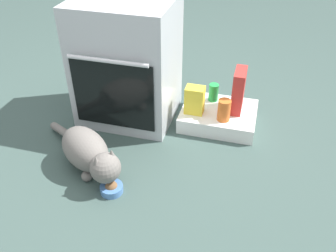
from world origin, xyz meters
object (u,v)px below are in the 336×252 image
object	(u,v)px
oven	(127,62)
snack_bag	(195,100)
pantry_cabinet	(218,116)
food_bowl	(112,188)
sauce_jar	(224,110)
soda_can	(214,92)
cereal_box	(238,91)
cat	(88,152)

from	to	relation	value
oven	snack_bag	bearing A→B (deg)	-1.99
oven	pantry_cabinet	distance (m)	0.70
food_bowl	snack_bag	distance (m)	0.79
food_bowl	sauce_jar	distance (m)	0.84
snack_bag	food_bowl	bearing A→B (deg)	-112.06
oven	soda_can	world-z (taller)	oven
food_bowl	soda_can	size ratio (longest dim) A/B	1.01
oven	snack_bag	size ratio (longest dim) A/B	4.38
food_bowl	cereal_box	world-z (taller)	cereal_box
pantry_cabinet	cereal_box	size ratio (longest dim) A/B	1.73
cat	sauce_jar	bearing A→B (deg)	75.15
sauce_jar	soda_can	size ratio (longest dim) A/B	1.17
oven	snack_bag	xyz separation A→B (m)	(0.45, -0.02, -0.20)
cat	cereal_box	size ratio (longest dim) A/B	2.31
oven	cat	world-z (taller)	oven
cat	snack_bag	bearing A→B (deg)	86.95
cat	snack_bag	xyz separation A→B (m)	(0.47, 0.58, 0.07)
food_bowl	cereal_box	distance (m)	1.01
oven	sauce_jar	size ratio (longest dim) A/B	5.63
cereal_box	pantry_cabinet	bearing A→B (deg)	-161.01
food_bowl	cat	bearing A→B (deg)	144.04
pantry_cabinet	cereal_box	distance (m)	0.22
pantry_cabinet	food_bowl	distance (m)	0.90
cat	soda_can	size ratio (longest dim) A/B	5.39
snack_bag	oven	bearing A→B (deg)	178.01
sauce_jar	soda_can	distance (m)	0.24
pantry_cabinet	soda_can	distance (m)	0.17
cat	cereal_box	bearing A→B (deg)	79.13
cat	soda_can	xyz separation A→B (m)	(0.57, 0.76, 0.04)
sauce_jar	soda_can	xyz separation A→B (m)	(-0.10, 0.22, -0.01)
oven	cereal_box	bearing A→B (deg)	7.18
oven	food_bowl	world-z (taller)	oven
oven	sauce_jar	bearing A→B (deg)	-4.79
food_bowl	cereal_box	xyz separation A→B (m)	(0.55, 0.82, 0.22)
oven	snack_bag	distance (m)	0.49
pantry_cabinet	snack_bag	distance (m)	0.22
oven	pantry_cabinet	bearing A→B (deg)	5.00
oven	pantry_cabinet	xyz separation A→B (m)	(0.60, 0.05, -0.34)
cereal_box	sauce_jar	bearing A→B (deg)	-114.56
sauce_jar	soda_can	world-z (taller)	sauce_jar
food_bowl	cat	world-z (taller)	cat
pantry_cabinet	snack_bag	bearing A→B (deg)	-156.08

